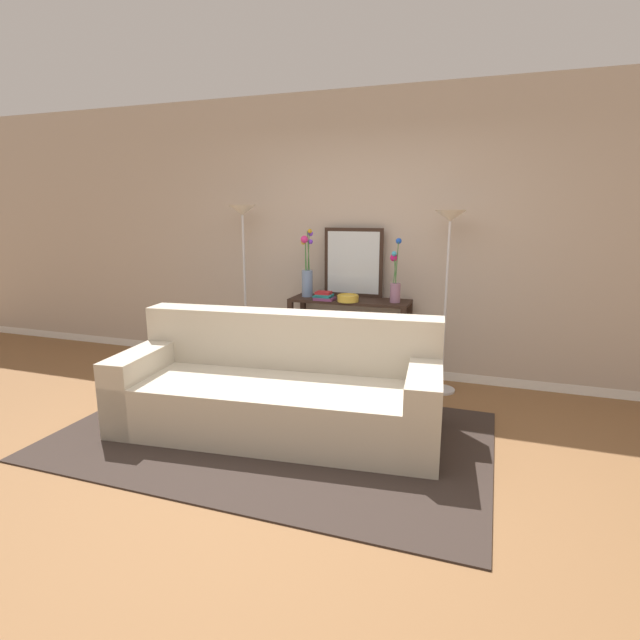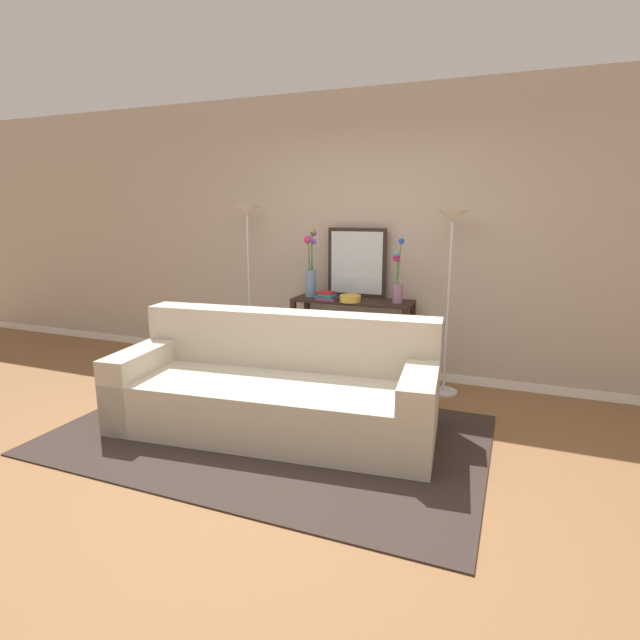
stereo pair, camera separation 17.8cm
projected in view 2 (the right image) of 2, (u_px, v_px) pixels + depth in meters
ground_plane at (279, 472)px, 3.30m from camera, size 16.00×16.00×0.02m
back_wall at (376, 237)px, 5.05m from camera, size 12.00×0.15×2.83m
area_rug at (269, 434)px, 3.82m from camera, size 3.20×1.98×0.01m
couch at (277, 390)px, 3.91m from camera, size 2.54×1.22×0.88m
console_table at (352, 325)px, 4.99m from camera, size 1.19×0.40×0.82m
floor_lamp_left at (248, 242)px, 5.16m from camera, size 0.28×0.28×1.74m
floor_lamp_right at (451, 251)px, 4.42m from camera, size 0.28×0.28×1.69m
wall_mirror at (357, 263)px, 5.02m from camera, size 0.61×0.02×0.69m
vase_tall_flowers at (310, 273)px, 5.05m from camera, size 0.12×0.13×0.68m
vase_short_flowers at (398, 282)px, 4.71m from camera, size 0.11×0.11×0.61m
fruit_bowl at (350, 298)px, 4.80m from camera, size 0.21×0.21×0.07m
book_stack at (327, 296)px, 4.88m from camera, size 0.21×0.15×0.09m
book_row_under_console at (320, 369)px, 5.22m from camera, size 0.28×0.18×0.13m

